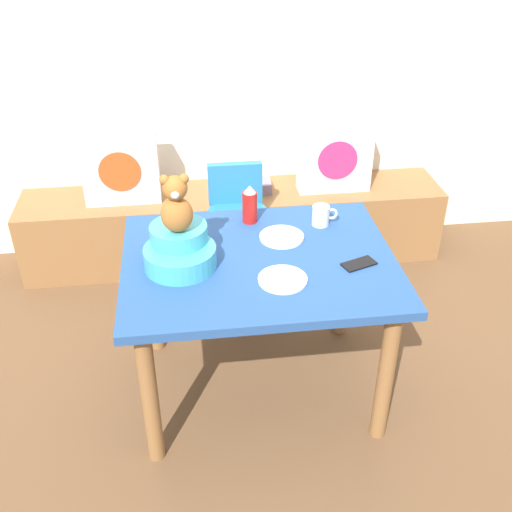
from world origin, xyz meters
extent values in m
plane|color=brown|center=(0.00, 0.00, 0.00)|extent=(8.00, 8.00, 0.00)
cube|color=silver|center=(0.00, 1.47, 1.30)|extent=(4.40, 0.10, 2.60)
cube|color=olive|center=(0.00, 1.20, 0.23)|extent=(2.60, 0.44, 0.46)
cube|color=silver|center=(-0.66, 1.18, 0.68)|extent=(0.44, 0.14, 0.44)
cylinder|color=#D84C1E|center=(-0.66, 1.11, 0.68)|extent=(0.24, 0.01, 0.24)
cube|color=silver|center=(0.62, 1.18, 0.68)|extent=(0.44, 0.14, 0.44)
cylinder|color=#E02D72|center=(0.62, 1.11, 0.68)|extent=(0.24, 0.01, 0.24)
cube|color=gray|center=(0.13, 1.20, 0.50)|extent=(0.20, 0.14, 0.07)
cube|color=#264C8C|center=(0.00, 0.00, 0.72)|extent=(1.16, 0.90, 0.04)
cylinder|color=olive|center=(-0.49, -0.36, 0.35)|extent=(0.07, 0.07, 0.70)
cylinder|color=olive|center=(0.49, -0.36, 0.35)|extent=(0.07, 0.07, 0.70)
cylinder|color=olive|center=(-0.49, 0.36, 0.35)|extent=(0.07, 0.07, 0.70)
cylinder|color=olive|center=(0.49, 0.36, 0.35)|extent=(0.07, 0.07, 0.70)
cylinder|color=#2672B2|center=(-0.02, 0.75, 0.51)|extent=(0.34, 0.34, 0.10)
cube|color=#2672B2|center=(-0.02, 0.89, 0.67)|extent=(0.30, 0.05, 0.24)
cube|color=white|center=(-0.02, 0.57, 0.58)|extent=(0.30, 0.20, 0.02)
cylinder|color=silver|center=(-0.16, 0.61, 0.23)|extent=(0.03, 0.03, 0.46)
cylinder|color=silver|center=(0.12, 0.61, 0.23)|extent=(0.03, 0.03, 0.46)
cylinder|color=silver|center=(-0.16, 0.89, 0.23)|extent=(0.03, 0.03, 0.46)
cylinder|color=silver|center=(0.12, 0.89, 0.23)|extent=(0.03, 0.03, 0.46)
cylinder|color=#3EA7C2|center=(-0.33, -0.02, 0.79)|extent=(0.30, 0.30, 0.09)
cylinder|color=#3EA7C2|center=(-0.33, 0.04, 0.86)|extent=(0.24, 0.24, 0.07)
ellipsoid|color=#A3612A|center=(-0.33, 0.00, 0.97)|extent=(0.13, 0.11, 0.15)
sphere|color=#A3612A|center=(-0.33, 0.00, 1.09)|extent=(0.10, 0.10, 0.10)
sphere|color=beige|center=(-0.33, -0.04, 1.08)|extent=(0.04, 0.04, 0.04)
sphere|color=#A3612A|center=(-0.37, 0.00, 1.13)|extent=(0.04, 0.04, 0.04)
sphere|color=#A3612A|center=(-0.29, 0.00, 1.13)|extent=(0.04, 0.04, 0.04)
cylinder|color=red|center=(0.00, 0.33, 0.81)|extent=(0.07, 0.07, 0.15)
cone|color=white|center=(0.00, 0.33, 0.91)|extent=(0.06, 0.06, 0.03)
cylinder|color=silver|center=(0.32, 0.26, 0.79)|extent=(0.08, 0.08, 0.09)
torus|color=silver|center=(0.37, 0.26, 0.79)|extent=(0.06, 0.01, 0.06)
cylinder|color=white|center=(0.07, -0.18, 0.75)|extent=(0.20, 0.20, 0.01)
cylinder|color=white|center=(0.12, 0.16, 0.75)|extent=(0.20, 0.20, 0.01)
cube|color=black|center=(0.41, -0.10, 0.74)|extent=(0.16, 0.12, 0.01)
camera|label=1|loc=(-0.29, -2.15, 2.13)|focal=42.43mm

